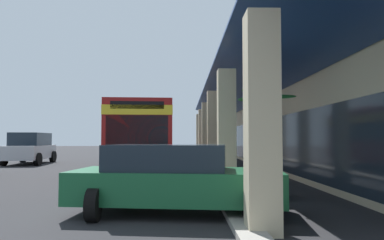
# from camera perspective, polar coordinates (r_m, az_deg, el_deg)

# --- Properties ---
(ground) EXTENTS (120.00, 120.00, 0.00)m
(ground) POSITION_cam_1_polar(r_m,az_deg,el_deg) (20.94, 15.01, -7.21)
(ground) COLOR #262628
(curb_strip) EXTENTS (37.46, 0.50, 0.12)m
(curb_strip) POSITION_cam_1_polar(r_m,az_deg,el_deg) (19.25, 2.03, -7.51)
(curb_strip) COLOR #9E998E
(curb_strip) RESTS_ON ground
(transit_bus) EXTENTS (11.35, 3.29, 3.34)m
(transit_bus) POSITION_cam_1_polar(r_m,az_deg,el_deg) (18.88, -7.49, -2.14)
(transit_bus) COLOR maroon
(transit_bus) RESTS_ON ground
(parked_suv_silver) EXTENTS (4.95, 2.48, 1.97)m
(parked_suv_silver) POSITION_cam_1_polar(r_m,az_deg,el_deg) (25.42, -23.94, -3.99)
(parked_suv_silver) COLOR #B2B5BA
(parked_suv_silver) RESTS_ON ground
(parked_sedan_green) EXTENTS (2.78, 4.58, 1.47)m
(parked_sedan_green) POSITION_cam_1_polar(r_m,az_deg,el_deg) (7.90, -2.79, -9.09)
(parked_sedan_green) COLOR #195933
(parked_sedan_green) RESTS_ON ground
(potted_palm) EXTENTS (1.42, 1.58, 2.97)m
(potted_palm) POSITION_cam_1_polar(r_m,az_deg,el_deg) (10.10, 10.96, -8.38)
(potted_palm) COLOR gray
(potted_palm) RESTS_ON ground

